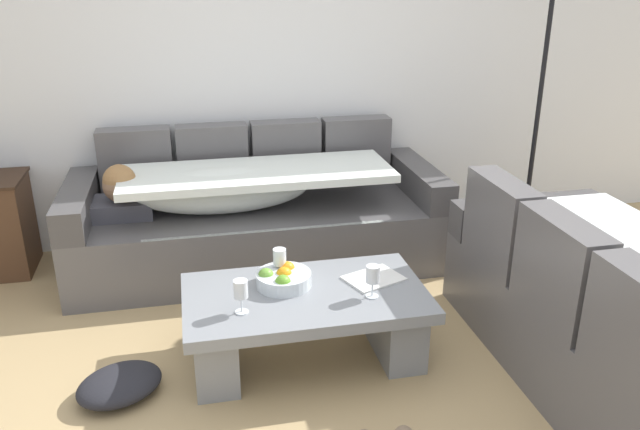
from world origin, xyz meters
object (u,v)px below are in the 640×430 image
at_px(coffee_table, 306,317).
at_px(crumpled_garment, 120,384).
at_px(fruit_bowl, 283,278).
at_px(wine_glass_far_back, 280,258).
at_px(couch_along_wall, 252,217).
at_px(open_magazine, 374,278).
at_px(couch_near_window, 623,325).
at_px(wine_glass_near_right, 373,275).
at_px(floor_lamp, 537,92).
at_px(wine_glass_near_left, 241,290).

xyz_separation_m(coffee_table, crumpled_garment, (-0.91, -0.12, -0.18)).
bearing_deg(fruit_bowl, wine_glass_far_back, 91.18).
xyz_separation_m(coffee_table, fruit_bowl, (-0.10, 0.09, 0.18)).
bearing_deg(couch_along_wall, open_magazine, -65.89).
height_order(couch_near_window, crumpled_garment, couch_near_window).
distance_m(wine_glass_near_right, wine_glass_far_back, 0.50).
xyz_separation_m(wine_glass_far_back, floor_lamp, (1.84, 0.85, 0.62)).
height_order(couch_near_window, wine_glass_near_left, couch_near_window).
bearing_deg(crumpled_garment, couch_near_window, -10.41).
height_order(wine_glass_near_left, wine_glass_far_back, same).
bearing_deg(coffee_table, open_magazine, 9.76).
xyz_separation_m(couch_along_wall, open_magazine, (0.50, -1.13, 0.06)).
relative_size(coffee_table, wine_glass_near_right, 7.23).
bearing_deg(wine_glass_near_left, coffee_table, 21.72).
relative_size(coffee_table, crumpled_garment, 3.00).
bearing_deg(crumpled_garment, wine_glass_near_right, 0.28).
relative_size(coffee_table, wine_glass_near_left, 7.23).
distance_m(open_magazine, crumpled_garment, 1.33).
height_order(open_magazine, crumpled_garment, open_magazine).
relative_size(couch_along_wall, couch_near_window, 1.19).
xyz_separation_m(wine_glass_far_back, open_magazine, (0.47, -0.11, -0.11)).
distance_m(fruit_bowl, open_magazine, 0.47).
height_order(wine_glass_near_right, open_magazine, wine_glass_near_right).
bearing_deg(couch_along_wall, fruit_bowl, -88.13).
xyz_separation_m(coffee_table, open_magazine, (0.37, 0.06, 0.15)).
distance_m(coffee_table, floor_lamp, 2.20).
distance_m(couch_near_window, floor_lamp, 1.78).
relative_size(wine_glass_near_left, open_magazine, 0.59).
height_order(couch_along_wall, wine_glass_near_left, couch_along_wall).
distance_m(coffee_table, open_magazine, 0.40).
relative_size(wine_glass_far_back, open_magazine, 0.59).
relative_size(couch_near_window, fruit_bowl, 7.22).
height_order(couch_along_wall, couch_near_window, same).
bearing_deg(couch_near_window, open_magazine, 59.29).
distance_m(floor_lamp, crumpled_garment, 3.08).
relative_size(floor_lamp, crumpled_garment, 4.88).
bearing_deg(wine_glass_near_right, wine_glass_far_back, 145.00).
bearing_deg(wine_glass_far_back, wine_glass_near_right, -35.00).
bearing_deg(fruit_bowl, floor_lamp, 26.77).
distance_m(wine_glass_far_back, open_magazine, 0.49).
height_order(coffee_table, floor_lamp, floor_lamp).
xyz_separation_m(wine_glass_near_left, crumpled_garment, (-0.58, 0.01, -0.44)).
xyz_separation_m(fruit_bowl, crumpled_garment, (-0.81, -0.21, -0.36)).
bearing_deg(crumpled_garment, floor_lamp, 23.25).
distance_m(couch_near_window, wine_glass_far_back, 1.66).
distance_m(couch_along_wall, floor_lamp, 2.04).
relative_size(wine_glass_near_right, floor_lamp, 0.09).
relative_size(wine_glass_near_left, wine_glass_near_right, 1.00).
relative_size(couch_near_window, wine_glass_far_back, 12.18).
bearing_deg(couch_near_window, floor_lamp, -12.72).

